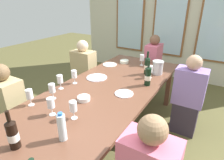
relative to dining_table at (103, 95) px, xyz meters
The scene contains 25 objects.
ground_plane 0.68m from the dining_table, ahead, with size 12.00×12.00×0.00m, color brown.
back_wall_with_windows 2.79m from the dining_table, 90.00° to the left, with size 4.30×0.10×2.90m.
dining_table is the anchor object (origin of this frame).
white_plate_0 0.27m from the dining_table, 11.29° to the left, with size 0.21×0.21×0.01m, color white.
white_plate_1 0.91m from the dining_table, 116.14° to the left, with size 0.23×0.23×0.01m, color white.
white_plate_2 0.39m from the dining_table, 135.00° to the left, with size 0.28×0.28×0.01m, color white.
metal_pitcher 0.93m from the dining_table, 65.46° to the left, with size 0.16×0.16×0.19m.
wine_bottle_0 0.60m from the dining_table, 45.90° to the left, with size 0.08×0.08×0.32m.
wine_bottle_1 1.10m from the dining_table, 92.01° to the right, with size 0.08×0.08×0.31m.
wine_bottle_3 0.82m from the dining_table, 71.67° to the left, with size 0.08×0.08×0.33m.
tasting_bowl_0 0.31m from the dining_table, 98.20° to the right, with size 0.14×0.14×0.04m, color white.
tasting_bowl_1 1.06m from the dining_table, 103.47° to the left, with size 0.14×0.14×0.05m, color white.
water_bottle 0.88m from the dining_table, 76.73° to the right, with size 0.06×0.06×0.24m.
wine_glass_0 0.69m from the dining_table, 100.89° to the right, with size 0.07×0.07×0.17m.
wine_glass_1 1.08m from the dining_table, 87.43° to the left, with size 0.07×0.07×0.17m.
wine_glass_2 0.75m from the dining_table, 62.30° to the left, with size 0.07×0.07×0.17m.
wine_glass_3 0.80m from the dining_table, 124.20° to the right, with size 0.07×0.07×0.17m.
wine_glass_4 0.62m from the dining_table, 81.60° to the right, with size 0.07×0.07×0.17m.
wine_glass_6 0.53m from the dining_table, 154.27° to the right, with size 0.07×0.07×0.17m.
wine_glass_7 0.58m from the dining_table, 128.68° to the right, with size 0.07×0.07×0.17m.
wine_glass_8 0.45m from the dining_table, behind, with size 0.07×0.07×0.17m.
seated_person_0 1.12m from the dining_table, 140.33° to the left, with size 0.38×0.24×1.11m.
seated_person_1 1.14m from the dining_table, 41.23° to the left, with size 0.38×0.24×1.11m.
seated_person_2 1.09m from the dining_table, 142.29° to the right, with size 0.38×0.24×1.11m.
seated_person_4 1.77m from the dining_table, 90.00° to the left, with size 0.24×0.38×1.11m.
Camera 1 is at (1.11, -1.63, 1.75)m, focal length 30.21 mm.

